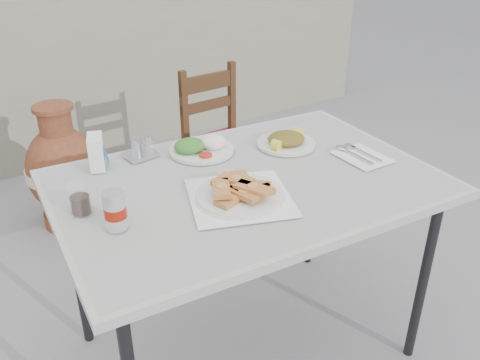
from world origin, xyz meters
TOP-DOWN VIEW (x-y plane):
  - cafe_table at (0.18, 0.10)m, footprint 1.46×1.06m
  - pide_plate at (0.08, 0.00)m, footprint 0.44×0.44m
  - salad_rice_plate at (0.16, 0.40)m, footprint 0.26×0.26m
  - salad_chopped_plate at (0.49, 0.26)m, footprint 0.25×0.25m
  - soda_can at (-0.34, 0.06)m, footprint 0.07×0.07m
  - cola_glass at (-0.40, 0.21)m, footprint 0.07×0.07m
  - napkin_holder at (-0.24, 0.50)m, footprint 0.09×0.12m
  - condiment_caddy at (-0.06, 0.50)m, footprint 0.13×0.11m
  - cutlery_napkin at (0.66, 0.01)m, footprint 0.17×0.23m
  - chair at (0.72, 1.15)m, footprint 0.42×0.42m
  - terracotta_urn at (-0.13, 1.55)m, footprint 0.44×0.44m
  - back_wall at (0.00, 2.50)m, footprint 6.00×0.25m

SIDE VIEW (x-z plane):
  - terracotta_urn at x=-0.13m, z-range -0.03..0.73m
  - chair at x=0.72m, z-range 0.02..0.92m
  - back_wall at x=0.00m, z-range 0.00..1.20m
  - cafe_table at x=0.18m, z-range 0.36..1.20m
  - cutlery_napkin at x=0.66m, z-range 0.84..0.85m
  - salad_chopped_plate at x=0.49m, z-range 0.83..0.89m
  - salad_rice_plate at x=0.16m, z-range 0.83..0.90m
  - condiment_caddy at x=-0.06m, z-range 0.83..0.91m
  - pide_plate at x=0.08m, z-range 0.84..0.91m
  - cola_glass at x=-0.40m, z-range 0.83..0.93m
  - soda_can at x=-0.34m, z-range 0.84..0.97m
  - napkin_holder at x=-0.24m, z-range 0.84..0.97m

